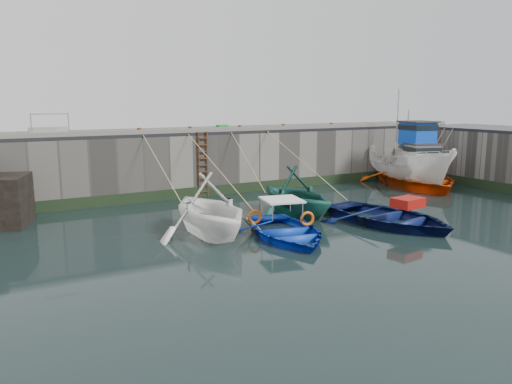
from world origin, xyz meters
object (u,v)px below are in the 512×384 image
ladder (203,165)px  boat_near_blacktrim (295,214)px  boat_far_white (409,165)px  bollard_e (331,125)px  boat_near_navy (389,224)px  boat_far_orange (415,177)px  fish_crate (222,128)px  bollard_c (240,128)px  bollard_a (139,131)px  bollard_d (283,127)px  boat_near_blue (286,237)px  boat_near_white (210,234)px  bollard_b (190,129)px

ladder → boat_near_blacktrim: bearing=-71.6°
boat_far_white → bollard_e: boat_far_white is taller
boat_near_navy → boat_far_orange: 9.48m
fish_crate → bollard_c: (0.92, -0.13, -0.02)m
bollard_a → bollard_e: same height
ladder → bollard_d: 5.11m
boat_far_white → fish_crate: boat_far_white is taller
bollard_a → boat_near_navy: bearing=-51.9°
bollard_a → bollard_d: same height
bollard_c → bollard_e: same height
boat_near_navy → boat_far_white: 9.86m
boat_near_blue → bollard_d: (5.19, 8.57, 3.30)m
boat_far_orange → bollard_a: size_ratio=30.57×
boat_far_orange → fish_crate: boat_far_orange is taller
bollard_e → boat_far_white: bearing=-37.0°
boat_near_blacktrim → bollard_c: bearing=83.1°
boat_far_white → bollard_e: (-3.49, 2.63, 2.19)m
boat_near_blue → boat_far_white: boat_far_white is taller
boat_near_blue → fish_crate: bearing=91.2°
fish_crate → boat_near_navy: bearing=-74.9°
boat_near_blacktrim → fish_crate: fish_crate is taller
boat_near_white → boat_far_white: size_ratio=0.66×
boat_near_blue → bollard_d: 10.54m
bollard_d → bollard_e: 3.20m
fish_crate → boat_far_white: bearing=-16.8°
boat_near_blacktrim → boat_far_white: size_ratio=0.62×
fish_crate → bollard_b: 1.78m
bollard_b → bollard_c: bearing=0.0°
ladder → boat_near_white: (-2.59, -6.61, -1.59)m
bollard_e → bollard_c: bearing=180.0°
ladder → bollard_a: bearing=173.6°
boat_near_navy → boat_far_orange: boat_far_orange is taller
bollard_a → bollard_b: (2.50, 0.00, 0.00)m
bollard_b → bollard_d: same height
boat_near_white → boat_near_navy: boat_near_white is taller
boat_far_white → fish_crate: 10.81m
ladder → boat_far_orange: size_ratio=0.37×
bollard_d → bollard_e: (3.20, 0.00, 0.00)m
boat_far_orange → bollard_c: boat_far_orange is taller
bollard_c → ladder: bearing=-171.3°
fish_crate → bollard_e: fish_crate is taller
boat_far_white → boat_near_blacktrim: bearing=-154.5°
boat_near_white → fish_crate: 8.72m
boat_near_blue → boat_near_blacktrim: (2.20, 2.78, 0.00)m
boat_near_navy → bollard_a: size_ratio=19.25×
boat_far_orange → bollard_e: bearing=157.8°
bollard_a → bollard_d: size_ratio=1.00×
boat_near_blacktrim → bollard_e: 9.09m
boat_near_blue → bollard_e: 12.43m
boat_far_white → fish_crate: (-10.22, 2.77, 2.20)m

